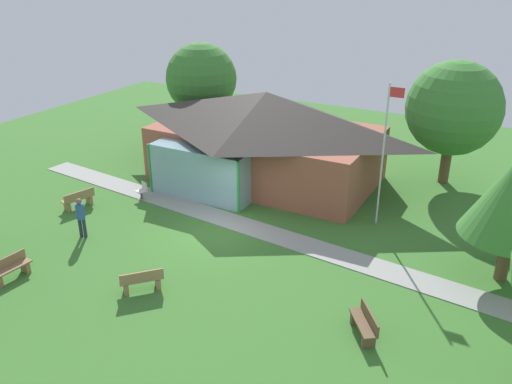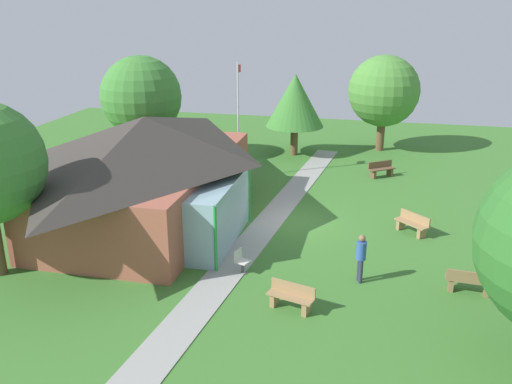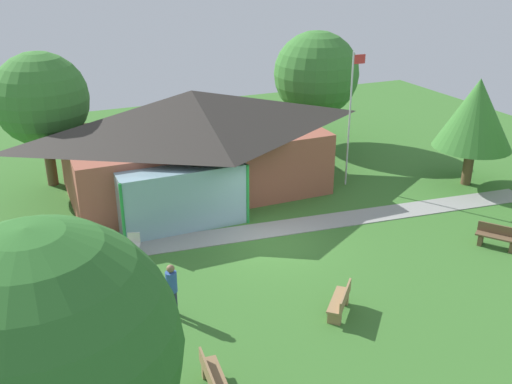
{
  "view_description": "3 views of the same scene",
  "coord_description": "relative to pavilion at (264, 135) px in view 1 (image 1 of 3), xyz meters",
  "views": [
    {
      "loc": [
        10.75,
        -16.82,
        10.61
      ],
      "look_at": [
        0.8,
        1.69,
        1.32
      ],
      "focal_mm": 37.29,
      "sensor_mm": 36.0,
      "label": 1
    },
    {
      "loc": [
        -21.83,
        -3.4,
        9.2
      ],
      "look_at": [
        0.91,
        1.83,
        0.92
      ],
      "focal_mm": 38.4,
      "sensor_mm": 36.0,
      "label": 2
    },
    {
      "loc": [
        -8.29,
        -17.61,
        10.27
      ],
      "look_at": [
        0.32,
        2.29,
        1.1
      ],
      "focal_mm": 40.77,
      "sensor_mm": 36.0,
      "label": 3
    }
  ],
  "objects": [
    {
      "name": "tree_behind_pavilion_right",
      "position": [
        8.35,
        4.03,
        1.51
      ],
      "size": [
        4.63,
        4.63,
        6.21
      ],
      "color": "brown",
      "rests_on": "ground_plane"
    },
    {
      "name": "bench_front_center",
      "position": [
        1.02,
        -11.04,
        -1.97
      ],
      "size": [
        1.34,
        1.4,
        0.84
      ],
      "rotation": [
        0.0,
        0.0,
        0.82
      ],
      "color": "#9E7A51",
      "rests_on": "ground_plane"
    },
    {
      "name": "bench_front_left",
      "position": [
        -3.62,
        -12.68,
        -1.97
      ],
      "size": [
        0.56,
        1.53,
        0.84
      ],
      "rotation": [
        0.0,
        0.0,
        4.63
      ],
      "color": "olive",
      "rests_on": "ground_plane"
    },
    {
      "name": "visitor_strolling_lawn",
      "position": [
        -3.64,
        -9.13,
        -1.35
      ],
      "size": [
        0.34,
        0.34,
        1.74
      ],
      "rotation": [
        0.0,
        0.0,
        3.51
      ],
      "color": "#2D3347",
      "rests_on": "ground_plane"
    },
    {
      "name": "bench_lawn_far_right",
      "position": [
        8.53,
        -9.69,
        -1.97
      ],
      "size": [
        1.24,
        1.47,
        0.84
      ],
      "rotation": [
        0.0,
        0.0,
        2.2
      ],
      "color": "brown",
      "rests_on": "ground_plane"
    },
    {
      "name": "tree_behind_pavilion_left",
      "position": [
        -5.89,
        3.3,
        1.67
      ],
      "size": [
        4.19,
        4.19,
        6.15
      ],
      "color": "brown",
      "rests_on": "ground_plane"
    },
    {
      "name": "pavilion",
      "position": [
        0.0,
        0.0,
        0.0
      ],
      "size": [
        11.97,
        7.92,
        4.57
      ],
      "color": "#A35642",
      "rests_on": "ground_plane"
    },
    {
      "name": "patio_chair_west",
      "position": [
        -3.9,
        -5.01,
        -1.95
      ],
      "size": [
        0.56,
        0.56,
        0.86
      ],
      "rotation": [
        0.0,
        0.0,
        2.8
      ],
      "color": "beige",
      "rests_on": "ground_plane"
    },
    {
      "name": "flagpole",
      "position": [
        6.7,
        -2.15,
        1.0
      ],
      "size": [
        0.64,
        0.08,
        6.14
      ],
      "color": "silver",
      "rests_on": "ground_plane"
    },
    {
      "name": "footpath",
      "position": [
        1.1,
        -5.04,
        -2.35
      ],
      "size": [
        24.27,
        3.84,
        0.03
      ],
      "primitive_type": "cube",
      "rotation": [
        0.0,
        0.0,
        -0.11
      ],
      "color": "#999993",
      "rests_on": "ground_plane"
    },
    {
      "name": "bench_mid_left",
      "position": [
        -5.9,
        -7.13,
        -1.97
      ],
      "size": [
        0.83,
        1.56,
        0.84
      ],
      "rotation": [
        0.0,
        0.0,
        1.29
      ],
      "color": "#9E7A51",
      "rests_on": "ground_plane"
    },
    {
      "name": "ground_plane",
      "position": [
        1.1,
        -6.01,
        -2.37
      ],
      "size": [
        44.0,
        44.0,
        0.0
      ],
      "primitive_type": "plane",
      "color": "#3D752D"
    }
  ]
}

